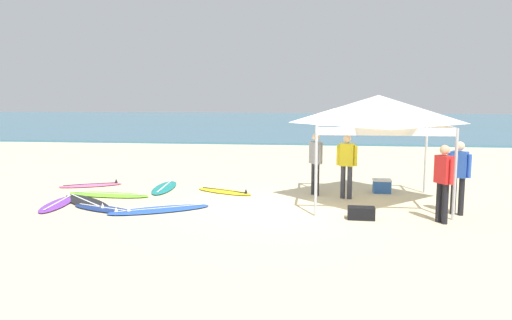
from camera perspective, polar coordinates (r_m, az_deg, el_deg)
ground_plane at (r=12.72m, az=3.05°, el=-5.27°), size 80.00×80.00×0.00m
sea at (r=44.91m, az=5.63°, el=4.13°), size 80.00×36.00×0.10m
canopy_tent at (r=13.18m, az=13.46°, el=5.48°), size 3.17×3.17×2.75m
surfboard_blue at (r=12.52m, az=-10.74°, el=-5.43°), size 2.47×1.76×0.19m
surfboard_lime at (r=14.60m, az=-16.15°, el=-3.72°), size 2.43×0.86×0.19m
surfboard_pink at (r=16.21m, az=-17.90°, el=-2.67°), size 1.86×1.22×0.19m
surfboard_navy at (r=12.90m, az=-16.51°, el=-5.23°), size 1.97×1.20×0.19m
surfboard_teal at (r=15.29m, az=-10.17°, el=-3.02°), size 0.72×2.15×0.19m
surfboard_yellow at (r=14.50m, az=-3.53°, el=-3.50°), size 1.84×1.25×0.19m
surfboard_purple at (r=13.83m, az=-21.23°, el=-4.57°), size 0.72×1.99×0.19m
surfboard_black at (r=13.79m, az=-18.32°, el=-4.47°), size 2.23×2.18×0.19m
person_yellow at (r=13.73m, az=10.07°, el=-0.21°), size 0.54×0.30×1.71m
person_grey at (r=14.07m, az=6.65°, el=0.05°), size 0.37×0.49×1.71m
person_blue at (r=12.65m, az=21.63°, el=-1.32°), size 0.48×0.38×1.71m
person_red at (r=11.73m, az=20.14°, el=-1.92°), size 0.37×0.49×1.71m
gear_bag_near_tent at (r=11.75m, az=11.63°, el=-5.81°), size 0.61×0.34×0.28m
cooler_box at (r=14.84m, az=13.84°, el=-2.82°), size 0.50×0.36×0.39m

